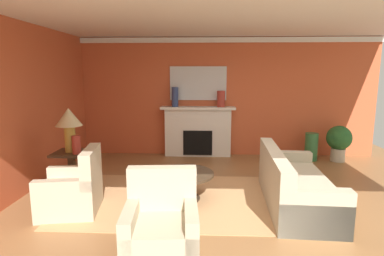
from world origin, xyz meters
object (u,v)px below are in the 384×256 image
(sofa, at_px, (294,187))
(armchair_facing_fireplace, at_px, (161,230))
(vase_mantel_left, at_px, (175,97))
(fireplace, at_px, (198,133))
(mantel_mirror, at_px, (198,83))
(vase_mantel_right, at_px, (221,99))
(vase_tall_corner, at_px, (311,147))
(side_table, at_px, (72,169))
(potted_plant, at_px, (339,140))
(table_lamp, at_px, (69,121))
(armchair_near_window, at_px, (73,192))
(vase_on_side_table, at_px, (76,145))
(coffee_table, at_px, (183,180))

(sofa, bearing_deg, armchair_facing_fireplace, -141.83)
(armchair_facing_fireplace, relative_size, vase_mantel_left, 2.02)
(fireplace, xyz_separation_m, armchair_facing_fireplace, (-0.30, -4.37, -0.27))
(mantel_mirror, relative_size, vase_mantel_right, 3.56)
(vase_tall_corner, bearing_deg, sofa, -113.07)
(vase_mantel_right, bearing_deg, side_table, -137.65)
(potted_plant, bearing_deg, table_lamp, -158.49)
(vase_mantel_left, xyz_separation_m, potted_plant, (3.81, -0.31, -0.96))
(fireplace, height_order, armchair_near_window, fireplace)
(side_table, distance_m, vase_mantel_right, 3.73)
(armchair_facing_fireplace, distance_m, vase_mantel_left, 4.48)
(vase_mantel_right, height_order, vase_on_side_table, vase_mantel_right)
(table_lamp, distance_m, vase_mantel_left, 2.89)
(coffee_table, distance_m, vase_mantel_right, 3.01)
(armchair_facing_fireplace, height_order, vase_tall_corner, armchair_facing_fireplace)
(armchair_facing_fireplace, xyz_separation_m, potted_plant, (3.56, 4.02, 0.19))
(armchair_near_window, height_order, table_lamp, table_lamp)
(armchair_facing_fireplace, distance_m, vase_tall_corner, 5.04)
(vase_tall_corner, height_order, potted_plant, potted_plant)
(vase_tall_corner, height_order, vase_on_side_table, vase_on_side_table)
(table_lamp, relative_size, potted_plant, 0.90)
(vase_on_side_table, bearing_deg, table_lamp, 141.34)
(sofa, bearing_deg, fireplace, 117.87)
(armchair_facing_fireplace, distance_m, potted_plant, 5.37)
(side_table, bearing_deg, sofa, -7.05)
(potted_plant, bearing_deg, vase_mantel_left, 175.41)
(armchair_near_window, bearing_deg, vase_mantel_left, 69.59)
(mantel_mirror, relative_size, potted_plant, 1.65)
(sofa, xyz_separation_m, coffee_table, (-1.72, 0.16, 0.04))
(mantel_mirror, height_order, vase_mantel_left, mantel_mirror)
(armchair_near_window, xyz_separation_m, vase_tall_corner, (4.42, 2.99, 0.02))
(mantel_mirror, xyz_separation_m, armchair_facing_fireplace, (-0.30, -4.49, -1.47))
(vase_tall_corner, bearing_deg, vase_mantel_right, 173.25)
(armchair_facing_fireplace, relative_size, coffee_table, 0.95)
(armchair_facing_fireplace, bearing_deg, coffee_table, 85.55)
(mantel_mirror, distance_m, potted_plant, 3.54)
(coffee_table, bearing_deg, side_table, 171.28)
(armchair_near_window, bearing_deg, side_table, 113.31)
(coffee_table, bearing_deg, potted_plant, 35.05)
(fireplace, xyz_separation_m, sofa, (1.55, -2.92, -0.28))
(side_table, bearing_deg, armchair_facing_fireplace, -46.50)
(vase_mantel_left, bearing_deg, coffee_table, -82.15)
(fireplace, xyz_separation_m, mantel_mirror, (0.00, 0.12, 1.20))
(armchair_near_window, bearing_deg, armchair_facing_fireplace, -36.79)
(coffee_table, height_order, vase_on_side_table, vase_on_side_table)
(vase_mantel_right, bearing_deg, sofa, -70.89)
(vase_mantel_left, height_order, vase_tall_corner, vase_mantel_left)
(coffee_table, distance_m, vase_tall_corner, 3.76)
(side_table, relative_size, table_lamp, 0.93)
(mantel_mirror, relative_size, vase_tall_corner, 2.12)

